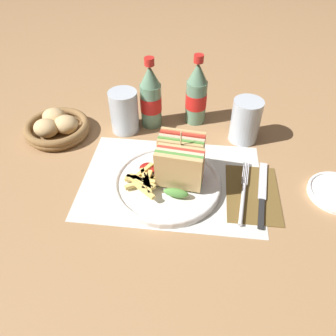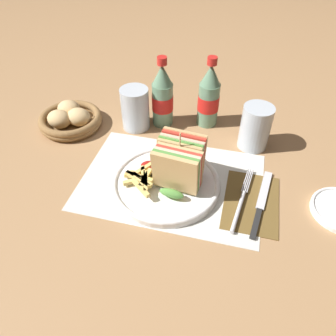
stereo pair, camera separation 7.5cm
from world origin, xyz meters
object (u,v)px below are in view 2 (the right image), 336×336
at_px(knife, 261,203).
at_px(coke_bottle_near, 162,97).
at_px(plate_main, 166,183).
at_px(bread_basket, 70,119).
at_px(glass_far, 135,111).
at_px(fork, 240,204).
at_px(club_sandwich, 179,164).
at_px(glass_near, 255,130).
at_px(coke_bottle_far, 209,97).

relative_size(knife, coke_bottle_near, 1.04).
xyz_separation_m(plate_main, bread_basket, (-0.33, 0.17, 0.01)).
distance_m(knife, glass_far, 0.42).
relative_size(fork, bread_basket, 1.14).
distance_m(plate_main, glass_far, 0.26).
distance_m(club_sandwich, glass_near, 0.25).
bearing_deg(glass_near, coke_bottle_near, 170.49).
xyz_separation_m(coke_bottle_near, bread_basket, (-0.25, -0.08, -0.06)).
bearing_deg(plate_main, fork, -6.97).
relative_size(club_sandwich, glass_far, 1.14).
relative_size(coke_bottle_near, glass_near, 1.69).
relative_size(club_sandwich, glass_near, 1.14).
bearing_deg(glass_far, fork, -36.43).
bearing_deg(knife, glass_near, 106.41).
bearing_deg(glass_near, plate_main, -132.07).
height_order(coke_bottle_far, bread_basket, coke_bottle_far).
bearing_deg(bread_basket, glass_far, 13.37).
distance_m(plate_main, fork, 0.18).
distance_m(fork, glass_near, 0.23).
bearing_deg(glass_near, coke_bottle_far, 151.04).
xyz_separation_m(glass_near, bread_basket, (-0.51, -0.04, -0.03)).
bearing_deg(knife, glass_far, 156.39).
distance_m(fork, knife, 0.05).
relative_size(fork, coke_bottle_far, 1.00).
height_order(knife, bread_basket, bread_basket).
relative_size(plate_main, knife, 1.21).
bearing_deg(knife, plate_main, -173.79).
bearing_deg(coke_bottle_far, glass_far, -160.85).
relative_size(knife, bread_basket, 1.18).
bearing_deg(coke_bottle_near, knife, -40.92).
distance_m(fork, coke_bottle_near, 0.37).
relative_size(knife, coke_bottle_far, 1.04).
bearing_deg(knife, coke_bottle_far, 127.99).
height_order(plate_main, coke_bottle_near, coke_bottle_near).
xyz_separation_m(coke_bottle_near, coke_bottle_far, (0.12, 0.03, 0.00)).
distance_m(plate_main, glass_near, 0.28).
distance_m(plate_main, club_sandwich, 0.07).
xyz_separation_m(knife, bread_basket, (-0.54, 0.17, 0.02)).
xyz_separation_m(fork, knife, (0.04, 0.02, -0.00)).
bearing_deg(fork, coke_bottle_far, 119.78).
height_order(fork, coke_bottle_near, coke_bottle_near).
bearing_deg(plate_main, bread_basket, 152.58).
bearing_deg(coke_bottle_near, plate_main, -73.51).
bearing_deg(bread_basket, club_sandwich, -24.27).
distance_m(fork, bread_basket, 0.53).
bearing_deg(club_sandwich, glass_far, 130.05).
xyz_separation_m(plate_main, knife, (0.22, -0.00, -0.00)).
height_order(plate_main, bread_basket, bread_basket).
distance_m(coke_bottle_far, glass_far, 0.21).
distance_m(knife, coke_bottle_near, 0.39).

